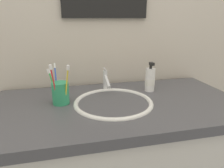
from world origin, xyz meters
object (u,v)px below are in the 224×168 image
soap_dispenser (150,80)px  toothbrush_cup (61,93)px  toothbrush_green (53,83)px  toothbrush_blue (56,80)px  faucet (106,80)px  toothbrush_yellow (67,83)px  toothbrush_red (54,83)px

soap_dispenser → toothbrush_cup: bearing=-171.1°
toothbrush_green → toothbrush_blue: 0.03m
toothbrush_cup → soap_dispenser: soap_dispenser is taller
toothbrush_green → faucet: bearing=21.8°
toothbrush_yellow → toothbrush_red: toothbrush_red is taller
toothbrush_cup → toothbrush_blue: bearing=110.0°
toothbrush_yellow → faucet: bearing=38.7°
toothbrush_cup → toothbrush_red: toothbrush_red is taller
toothbrush_green → toothbrush_blue: size_ratio=0.91×
soap_dispenser → toothbrush_yellow: bearing=-165.9°
toothbrush_blue → soap_dispenser: size_ratio=1.09×
toothbrush_yellow → soap_dispenser: size_ratio=1.17×
toothbrush_red → soap_dispenser: (0.53, 0.11, -0.05)m
toothbrush_green → toothbrush_red: bearing=-81.4°
toothbrush_blue → toothbrush_red: size_ratio=0.92×
toothbrush_cup → toothbrush_red: (-0.03, -0.03, 0.07)m
toothbrush_green → toothbrush_cup: bearing=-34.5°
toothbrush_blue → soap_dispenser: (0.53, 0.03, -0.04)m
faucet → toothbrush_red: size_ratio=0.78×
faucet → toothbrush_red: (-0.28, -0.17, 0.06)m
faucet → soap_dispenser: 0.26m
toothbrush_green → toothbrush_red: toothbrush_red is taller
toothbrush_blue → faucet: bearing=17.7°
toothbrush_green → soap_dispenser: toothbrush_green is taller
toothbrush_green → toothbrush_yellow: (0.07, -0.06, 0.02)m
faucet → toothbrush_green: (-0.29, -0.12, 0.04)m
toothbrush_blue → toothbrush_green: bearing=-118.0°
toothbrush_cup → toothbrush_green: bearing=145.5°
toothbrush_cup → toothbrush_green: (-0.03, 0.02, 0.05)m
faucet → toothbrush_green: bearing=-158.2°
toothbrush_cup → soap_dispenser: 0.52m
toothbrush_cup → toothbrush_blue: 0.08m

